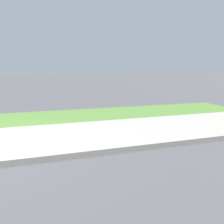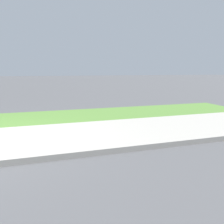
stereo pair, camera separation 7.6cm
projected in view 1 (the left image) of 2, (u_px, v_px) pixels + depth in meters
grass_verge at (0, 120)px, 7.03m from camera, size 18.00×2.29×0.01m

